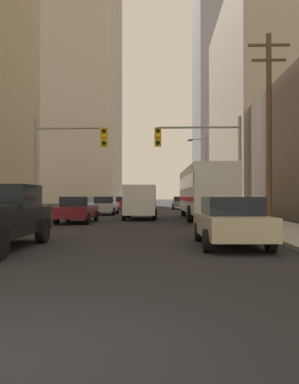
# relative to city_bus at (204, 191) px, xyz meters

# --- Properties ---
(ground_plane) EXTENTS (400.00, 400.00, 0.00)m
(ground_plane) POSITION_rel_city_bus_xyz_m (-4.24, -22.66, -1.93)
(ground_plane) COLOR black
(sidewalk_left) EXTENTS (3.19, 160.00, 0.15)m
(sidewalk_left) POSITION_rel_city_bus_xyz_m (-11.00, 27.34, -1.85)
(sidewalk_left) COLOR #9E9E99
(sidewalk_left) RESTS_ON ground
(sidewalk_right) EXTENTS (3.19, 160.00, 0.15)m
(sidewalk_right) POSITION_rel_city_bus_xyz_m (2.51, 27.34, -1.85)
(sidewalk_right) COLOR #9E9E99
(sidewalk_right) RESTS_ON ground
(city_bus) EXTENTS (2.77, 11.55, 3.40)m
(city_bus) POSITION_rel_city_bus_xyz_m (0.00, 0.00, 0.00)
(city_bus) COLOR silver
(city_bus) RESTS_ON ground
(cargo_van_white) EXTENTS (2.16, 5.23, 2.26)m
(cargo_van_white) POSITION_rel_city_bus_xyz_m (-4.28, 0.07, -0.64)
(cargo_van_white) COLOR white
(cargo_van_white) RESTS_ON ground
(sedan_beige) EXTENTS (1.95, 4.25, 1.52)m
(sedan_beige) POSITION_rel_city_bus_xyz_m (-0.71, -14.15, -1.16)
(sedan_beige) COLOR #C6B793
(sedan_beige) RESTS_ON ground
(sedan_maroon) EXTENTS (1.95, 4.21, 1.52)m
(sedan_maroon) POSITION_rel_city_bus_xyz_m (-7.74, -3.81, -1.16)
(sedan_maroon) COLOR maroon
(sedan_maroon) RESTS_ON ground
(sedan_silver) EXTENTS (1.95, 4.23, 1.52)m
(sedan_silver) POSITION_rel_city_bus_xyz_m (-7.61, 6.34, -1.16)
(sedan_silver) COLOR #B7BABF
(sedan_silver) RESTS_ON ground
(sedan_grey) EXTENTS (1.95, 4.22, 1.52)m
(sedan_grey) POSITION_rel_city_bus_xyz_m (-0.68, 20.10, -1.16)
(sedan_grey) COLOR slate
(sedan_grey) RESTS_ON ground
(sedan_red) EXTENTS (1.95, 4.26, 1.52)m
(sedan_red) POSITION_rel_city_bus_xyz_m (-7.70, 20.35, -1.16)
(sedan_red) COLOR maroon
(sedan_red) RESTS_ON ground
(traffic_signal_near_left) EXTENTS (4.20, 0.44, 6.00)m
(traffic_signal_near_left) POSITION_rel_city_bus_xyz_m (-8.20, -4.43, 2.13)
(traffic_signal_near_left) COLOR gray
(traffic_signal_near_left) RESTS_ON ground
(traffic_signal_near_right) EXTENTS (4.85, 0.44, 6.00)m
(traffic_signal_near_right) POSITION_rel_city_bus_xyz_m (-0.59, -4.43, 2.16)
(traffic_signal_near_right) COLOR gray
(traffic_signal_near_right) RESTS_ON ground
(utility_pole_right) EXTENTS (2.20, 0.28, 10.15)m
(utility_pole_right) POSITION_rel_city_bus_xyz_m (2.83, -5.52, 3.42)
(utility_pole_right) COLOR brown
(utility_pole_right) RESTS_ON ground
(street_lamp_right) EXTENTS (1.98, 0.32, 7.50)m
(street_lamp_right) POSITION_rel_city_bus_xyz_m (1.33, 12.97, 2.56)
(street_lamp_right) COLOR gray
(street_lamp_right) RESTS_ON ground
(building_left_far_tower) EXTENTS (18.44, 18.71, 71.68)m
(building_left_far_tower) POSITION_rel_city_bus_xyz_m (-22.42, 63.76, 33.91)
(building_left_far_tower) COLOR #B7A893
(building_left_far_tower) RESTS_ON ground
(building_right_mid_block) EXTENTS (18.28, 26.74, 25.81)m
(building_right_mid_block) POSITION_rel_city_bus_xyz_m (13.93, 23.67, 10.98)
(building_right_mid_block) COLOR #B7A893
(building_right_mid_block) RESTS_ON ground
(building_right_far_highrise) EXTENTS (16.01, 24.37, 56.78)m
(building_right_far_highrise) POSITION_rel_city_bus_xyz_m (13.37, 69.15, 26.46)
(building_right_far_highrise) COLOR #93939E
(building_right_far_highrise) RESTS_ON ground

